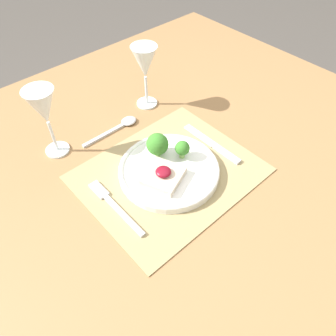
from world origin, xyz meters
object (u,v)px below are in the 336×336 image
dinner_plate (167,168)px  fork (112,204)px  spoon (122,125)px  wine_glass_far (44,109)px  knife (215,146)px  wine_glass_near (145,64)px

dinner_plate → fork: dinner_plate is taller
fork → spoon: bearing=49.8°
spoon → wine_glass_far: bearing=173.9°
spoon → dinner_plate: bearing=-91.7°
knife → spoon: size_ratio=1.09×
knife → wine_glass_far: bearing=141.8°
knife → wine_glass_far: wine_glass_far is taller
knife → spoon: (-0.13, 0.24, -0.00)m
spoon → knife: bearing=-56.3°
dinner_plate → fork: 0.16m
dinner_plate → wine_glass_near: wine_glass_near is taller
dinner_plate → knife: bearing=-6.2°
fork → knife: (0.32, -0.03, 0.00)m
fork → knife: size_ratio=1.00×
fork → knife: 0.32m
spoon → wine_glass_near: (0.12, 0.03, 0.13)m
dinner_plate → wine_glass_near: 0.32m
knife → spoon: spoon is taller
dinner_plate → knife: 0.16m
knife → dinner_plate: bearing=176.2°
dinner_plate → spoon: (0.02, 0.22, -0.01)m
wine_glass_near → wine_glass_far: size_ratio=0.99×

